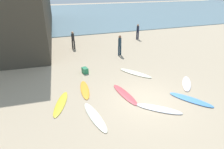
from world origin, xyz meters
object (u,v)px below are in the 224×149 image
object	(u,v)px
surfboard_3	(125,94)
surfboard_7	(187,83)
surfboard_6	(191,100)
surfboard_4	(159,109)
beach_cooler	(85,70)
surfboard_5	(85,90)
beachgoer_far	(120,44)
beachgoer_mid	(73,39)
beachgoer_near	(138,31)
surfboard_1	(135,73)
surfboard_2	(61,104)
surfboard_0	(95,116)

from	to	relation	value
surfboard_3	surfboard_7	bearing A→B (deg)	-8.85
surfboard_6	surfboard_4	bearing A→B (deg)	-28.62
beach_cooler	surfboard_7	bearing A→B (deg)	-33.73
surfboard_5	surfboard_3	bearing A→B (deg)	154.00
surfboard_6	beachgoer_far	bearing A→B (deg)	-115.96
surfboard_7	beachgoer_mid	xyz separation A→B (m)	(-5.55, 9.78, 0.92)
surfboard_3	beachgoer_mid	bearing A→B (deg)	90.55
beachgoer_near	beachgoer_mid	xyz separation A→B (m)	(-7.49, -1.13, -0.01)
surfboard_7	beachgoer_near	bearing A→B (deg)	-62.14
beach_cooler	surfboard_3	bearing A→B (deg)	-67.87
surfboard_7	beachgoer_far	size ratio (longest dim) A/B	1.20
surfboard_1	beach_cooler	xyz separation A→B (m)	(-3.33, 1.29, 0.15)
surfboard_2	beach_cooler	distance (m)	4.02
surfboard_0	surfboard_3	bearing A→B (deg)	25.17
surfboard_7	beachgoer_near	distance (m)	11.12
beachgoer_mid	beachgoer_far	world-z (taller)	beachgoer_far
surfboard_6	beachgoer_near	size ratio (longest dim) A/B	1.36
surfboard_5	beachgoer_far	size ratio (longest dim) A/B	1.28
surfboard_5	beach_cooler	bearing A→B (deg)	-96.55
surfboard_0	beachgoer_mid	bearing A→B (deg)	77.86
surfboard_4	surfboard_7	world-z (taller)	surfboard_7
surfboard_4	beachgoer_mid	bearing A→B (deg)	51.84
surfboard_6	beachgoer_far	world-z (taller)	beachgoer_far
surfboard_0	surfboard_1	xyz separation A→B (m)	(3.97, 3.81, 0.01)
surfboard_1	beachgoer_far	xyz separation A→B (m)	(0.38, 3.98, 0.96)
surfboard_6	beach_cooler	distance (m)	7.17
beachgoer_mid	beach_cooler	bearing A→B (deg)	-55.00
surfboard_6	beach_cooler	size ratio (longest dim) A/B	4.50
beachgoer_mid	beachgoer_far	xyz separation A→B (m)	(3.55, -3.28, 0.05)
surfboard_1	surfboard_6	bearing A→B (deg)	-105.51
surfboard_3	surfboard_7	xyz separation A→B (m)	(4.21, -0.11, 0.01)
surfboard_2	surfboard_5	xyz separation A→B (m)	(1.51, 1.03, 0.00)
beachgoer_near	beachgoer_far	size ratio (longest dim) A/B	0.97
surfboard_4	beach_cooler	world-z (taller)	beach_cooler
surfboard_5	surfboard_4	bearing A→B (deg)	140.58
surfboard_3	beachgoer_mid	world-z (taller)	beachgoer_mid
beachgoer_near	surfboard_3	bearing A→B (deg)	-129.48
surfboard_5	beach_cooler	xyz separation A→B (m)	(0.55, 2.42, 0.16)
beachgoer_far	beach_cooler	world-z (taller)	beachgoer_far
surfboard_1	surfboard_3	bearing A→B (deg)	-160.43
surfboard_3	beachgoer_far	bearing A→B (deg)	63.61
surfboard_4	beach_cooler	distance (m)	6.15
surfboard_3	beach_cooler	xyz separation A→B (m)	(-1.51, 3.71, 0.16)
surfboard_3	beachgoer_near	world-z (taller)	beachgoer_near
surfboard_0	surfboard_5	size ratio (longest dim) A/B	1.10
surfboard_3	beach_cooler	distance (m)	4.00
beachgoer_near	beach_cooler	xyz separation A→B (m)	(-7.65, -7.10, -0.77)
surfboard_4	beachgoer_near	xyz separation A→B (m)	(5.09, 12.69, 0.93)
surfboard_0	surfboard_7	world-z (taller)	surfboard_7
surfboard_3	surfboard_4	bearing A→B (deg)	-68.03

